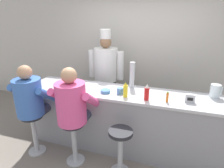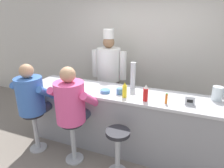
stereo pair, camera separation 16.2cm
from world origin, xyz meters
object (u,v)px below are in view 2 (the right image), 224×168
Objects in this scene: water_pitcher_clear at (217,93)px; ketchup_bottle_red at (146,93)px; cereal_bowl at (105,91)px; diner_seated_pink at (72,104)px; diner_seated_blue at (32,97)px; cook_in_whites_near at (109,72)px; empty_stool_round at (118,145)px; napkin_dispenser_chrome at (190,100)px; mustard_bottle_yellow at (125,90)px; coffee_mug_blue at (120,91)px; breakfast_plate at (77,89)px; cup_stack_steel at (133,75)px; hot_sauce_bottle_orange at (166,99)px; coffee_mug_tan at (39,82)px.

ketchup_bottle_red is at bearing -156.64° from water_pitcher_clear.
diner_seated_pink is (-0.33, -0.42, -0.09)m from cereal_bowl.
cook_in_whites_near is at bearing 62.88° from diner_seated_blue.
napkin_dispenser_chrome is at bearing 30.77° from empty_stool_round.
mustard_bottle_yellow reaches higher than cereal_bowl.
ketchup_bottle_red is 1.04m from diner_seated_pink.
cereal_bowl is at bearing -70.84° from cook_in_whites_near.
coffee_mug_blue is at bearing 6.90° from cereal_bowl.
breakfast_plate is at bearing 154.30° from empty_stool_round.
diner_seated_pink reaches higher than empty_stool_round.
empty_stool_round is at bearing -87.00° from cup_stack_steel.
mustard_bottle_yellow is at bearing -10.40° from cereal_bowl.
napkin_dispenser_chrome is 2.29m from diner_seated_blue.
breakfast_plate is at bearing -153.14° from cup_stack_steel.
coffee_mug_blue is 0.38m from cup_stack_steel.
cup_stack_steel is (0.33, 0.36, 0.19)m from cereal_bowl.
diner_seated_pink is at bearing -141.22° from coffee_mug_blue.
cup_stack_steel is at bearing 47.30° from cereal_bowl.
mustard_bottle_yellow is 1.17× the size of water_pitcher_clear.
cup_stack_steel is 0.29× the size of diner_seated_blue.
water_pitcher_clear reaches higher than coffee_mug_blue.
hot_sauce_bottle_orange is (0.58, 0.00, -0.03)m from mustard_bottle_yellow.
coffee_mug_blue is 0.77m from empty_stool_round.
cereal_bowl is 1.12m from diner_seated_blue.
breakfast_plate is 1.84× the size of napkin_dispenser_chrome.
empty_stool_round is at bearing -123.99° from ketchup_bottle_red.
hot_sauce_bottle_orange is 0.08× the size of cook_in_whites_near.
diner_seated_pink is at bearing 177.13° from empty_stool_round.
ketchup_bottle_red is at bearing -176.78° from hot_sauce_bottle_orange.
ketchup_bottle_red is at bearing -1.33° from breakfast_plate.
coffee_mug_blue is 0.73m from diner_seated_pink.
cook_in_whites_near reaches higher than napkin_dispenser_chrome.
breakfast_plate is 0.71m from coffee_mug_blue.
cup_stack_steel is 0.29× the size of diner_seated_pink.
water_pitcher_clear reaches higher than coffee_mug_tan.
cereal_bowl is at bearing 5.95° from breakfast_plate.
diner_seated_blue reaches higher than coffee_mug_blue.
diner_seated_pink is (-1.88, -0.74, -0.16)m from water_pitcher_clear.
water_pitcher_clear is 0.13× the size of diner_seated_pink.
mustard_bottle_yellow is 1.43m from diner_seated_blue.
cup_stack_steel reaches higher than water_pitcher_clear.
cup_stack_steel reaches higher than napkin_dispenser_chrome.
cup_stack_steel is at bearing 159.43° from napkin_dispenser_chrome.
ketchup_bottle_red is 1.96× the size of napkin_dispenser_chrome.
cook_in_whites_near reaches higher than diner_seated_pink.
napkin_dispenser_chrome is 0.06× the size of cook_in_whites_near.
breakfast_plate is 0.93m from cup_stack_steel.
ketchup_bottle_red is at bearing -169.18° from napkin_dispenser_chrome.
hot_sauce_bottle_orange is at bearing -36.01° from cup_stack_steel.
hot_sauce_bottle_orange is at bearing -3.77° from cereal_bowl.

